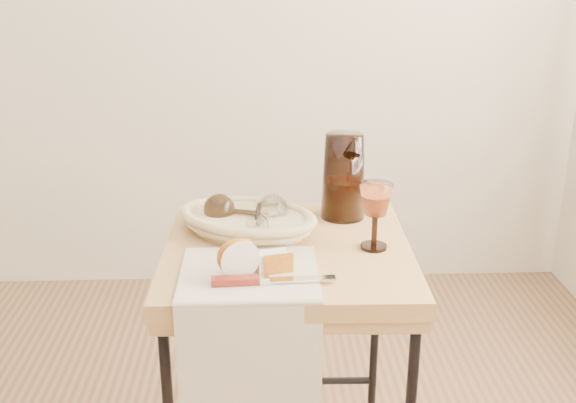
{
  "coord_description": "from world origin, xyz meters",
  "views": [
    {
      "loc": [
        0.46,
        -1.04,
        1.41
      ],
      "look_at": [
        0.52,
        0.44,
        0.86
      ],
      "focal_mm": 43.01,
      "sensor_mm": 36.0,
      "label": 1
    }
  ],
  "objects_px": {
    "bread_basket": "(248,223)",
    "pitcher": "(343,176)",
    "tea_towel": "(249,273)",
    "table_knife": "(269,278)",
    "goblet_lying_b": "(266,216)",
    "goblet_lying_a": "(236,211)",
    "apple_half": "(237,256)",
    "wine_goblet": "(375,216)",
    "side_table": "(288,378)"
  },
  "relations": [
    {
      "from": "bread_basket",
      "to": "table_knife",
      "type": "xyz_separation_m",
      "value": [
        0.05,
        -0.29,
        -0.01
      ]
    },
    {
      "from": "bread_basket",
      "to": "goblet_lying_b",
      "type": "height_order",
      "value": "goblet_lying_b"
    },
    {
      "from": "tea_towel",
      "to": "bread_basket",
      "type": "bearing_deg",
      "value": 91.62
    },
    {
      "from": "tea_towel",
      "to": "pitcher",
      "type": "bearing_deg",
      "value": 54.49
    },
    {
      "from": "tea_towel",
      "to": "wine_goblet",
      "type": "bearing_deg",
      "value": 24.07
    },
    {
      "from": "goblet_lying_b",
      "to": "table_knife",
      "type": "xyz_separation_m",
      "value": [
        0.0,
        -0.27,
        -0.04
      ]
    },
    {
      "from": "tea_towel",
      "to": "goblet_lying_a",
      "type": "xyz_separation_m",
      "value": [
        -0.03,
        0.25,
        0.05
      ]
    },
    {
      "from": "wine_goblet",
      "to": "side_table",
      "type": "bearing_deg",
      "value": 174.0
    },
    {
      "from": "apple_half",
      "to": "table_knife",
      "type": "relative_size",
      "value": 0.36
    },
    {
      "from": "goblet_lying_a",
      "to": "pitcher",
      "type": "bearing_deg",
      "value": -145.5
    },
    {
      "from": "side_table",
      "to": "goblet_lying_a",
      "type": "relative_size",
      "value": 5.71
    },
    {
      "from": "goblet_lying_a",
      "to": "goblet_lying_b",
      "type": "relative_size",
      "value": 1.01
    },
    {
      "from": "tea_towel",
      "to": "apple_half",
      "type": "height_order",
      "value": "apple_half"
    },
    {
      "from": "bread_basket",
      "to": "wine_goblet",
      "type": "relative_size",
      "value": 1.94
    },
    {
      "from": "pitcher",
      "to": "table_knife",
      "type": "distance_m",
      "value": 0.45
    },
    {
      "from": "pitcher",
      "to": "apple_half",
      "type": "relative_size",
      "value": 2.87
    },
    {
      "from": "pitcher",
      "to": "wine_goblet",
      "type": "relative_size",
      "value": 1.62
    },
    {
      "from": "goblet_lying_b",
      "to": "wine_goblet",
      "type": "relative_size",
      "value": 0.79
    },
    {
      "from": "tea_towel",
      "to": "pitcher",
      "type": "relative_size",
      "value": 1.13
    },
    {
      "from": "apple_half",
      "to": "table_knife",
      "type": "bearing_deg",
      "value": -52.17
    },
    {
      "from": "wine_goblet",
      "to": "table_knife",
      "type": "distance_m",
      "value": 0.32
    },
    {
      "from": "tea_towel",
      "to": "pitcher",
      "type": "distance_m",
      "value": 0.43
    },
    {
      "from": "bread_basket",
      "to": "table_knife",
      "type": "bearing_deg",
      "value": -57.37
    },
    {
      "from": "pitcher",
      "to": "table_knife",
      "type": "relative_size",
      "value": 1.03
    },
    {
      "from": "tea_towel",
      "to": "bread_basket",
      "type": "xyz_separation_m",
      "value": [
        -0.01,
        0.24,
        0.02
      ]
    },
    {
      "from": "side_table",
      "to": "table_knife",
      "type": "xyz_separation_m",
      "value": [
        -0.05,
        -0.2,
        0.39
      ]
    },
    {
      "from": "wine_goblet",
      "to": "table_knife",
      "type": "height_order",
      "value": "wine_goblet"
    },
    {
      "from": "wine_goblet",
      "to": "apple_half",
      "type": "relative_size",
      "value": 1.77
    },
    {
      "from": "goblet_lying_a",
      "to": "goblet_lying_b",
      "type": "distance_m",
      "value": 0.08
    },
    {
      "from": "side_table",
      "to": "bread_basket",
      "type": "relative_size",
      "value": 2.36
    },
    {
      "from": "goblet_lying_a",
      "to": "apple_half",
      "type": "relative_size",
      "value": 1.42
    },
    {
      "from": "wine_goblet",
      "to": "apple_half",
      "type": "xyz_separation_m",
      "value": [
        -0.32,
        -0.14,
        -0.03
      ]
    },
    {
      "from": "bread_basket",
      "to": "pitcher",
      "type": "xyz_separation_m",
      "value": [
        0.25,
        0.1,
        0.09
      ]
    },
    {
      "from": "goblet_lying_b",
      "to": "table_knife",
      "type": "distance_m",
      "value": 0.27
    },
    {
      "from": "side_table",
      "to": "goblet_lying_b",
      "type": "height_order",
      "value": "goblet_lying_b"
    },
    {
      "from": "tea_towel",
      "to": "apple_half",
      "type": "distance_m",
      "value": 0.05
    },
    {
      "from": "tea_towel",
      "to": "table_knife",
      "type": "distance_m",
      "value": 0.07
    },
    {
      "from": "tea_towel",
      "to": "pitcher",
      "type": "height_order",
      "value": "pitcher"
    },
    {
      "from": "tea_towel",
      "to": "goblet_lying_a",
      "type": "distance_m",
      "value": 0.26
    },
    {
      "from": "side_table",
      "to": "pitcher",
      "type": "distance_m",
      "value": 0.54
    },
    {
      "from": "pitcher",
      "to": "table_knife",
      "type": "height_order",
      "value": "pitcher"
    },
    {
      "from": "bread_basket",
      "to": "table_knife",
      "type": "relative_size",
      "value": 1.23
    },
    {
      "from": "bread_basket",
      "to": "pitcher",
      "type": "height_order",
      "value": "pitcher"
    },
    {
      "from": "goblet_lying_a",
      "to": "pitcher",
      "type": "distance_m",
      "value": 0.3
    },
    {
      "from": "goblet_lying_b",
      "to": "wine_goblet",
      "type": "xyz_separation_m",
      "value": [
        0.25,
        -0.09,
        0.03
      ]
    },
    {
      "from": "tea_towel",
      "to": "table_knife",
      "type": "height_order",
      "value": "table_knife"
    },
    {
      "from": "apple_half",
      "to": "goblet_lying_a",
      "type": "bearing_deg",
      "value": 73.06
    },
    {
      "from": "tea_towel",
      "to": "apple_half",
      "type": "xyz_separation_m",
      "value": [
        -0.02,
        -0.01,
        0.05
      ]
    },
    {
      "from": "side_table",
      "to": "wine_goblet",
      "type": "xyz_separation_m",
      "value": [
        0.2,
        -0.02,
        0.45
      ]
    },
    {
      "from": "goblet_lying_a",
      "to": "pitcher",
      "type": "height_order",
      "value": "pitcher"
    }
  ]
}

